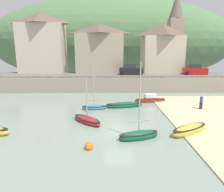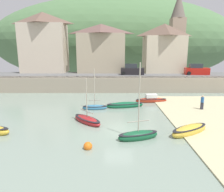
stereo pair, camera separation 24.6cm
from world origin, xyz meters
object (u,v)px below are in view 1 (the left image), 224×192
waterfront_building_left (42,42)px  mooring_buoy (89,146)px  church_with_spire (175,31)px  parked_car_by_wall (195,70)px  dinghy_open_wooden (124,105)px  sailboat_far_left (190,130)px  motorboat_with_cabin (87,120)px  person_on_slipway (201,101)px  waterfront_building_right (162,48)px  rowboat_small_beached (139,135)px  waterfront_building_centre (100,48)px  sailboat_tall_mast (94,107)px  parked_car_near_slipway (131,70)px  sailboat_blue_trim (150,100)px

waterfront_building_left → mooring_buoy: size_ratio=18.50×
church_with_spire → parked_car_by_wall: size_ratio=3.76×
dinghy_open_wooden → sailboat_far_left: size_ratio=1.19×
motorboat_with_cabin → person_on_slipway: (12.56, 4.16, 0.73)m
waterfront_building_right → mooring_buoy: waterfront_building_right is taller
dinghy_open_wooden → motorboat_with_cabin: bearing=-136.4°
person_on_slipway → waterfront_building_left: bearing=140.9°
rowboat_small_beached → person_on_slipway: 11.39m
waterfront_building_centre → parked_car_by_wall: waterfront_building_centre is taller
waterfront_building_centre → person_on_slipway: size_ratio=5.72×
waterfront_building_left → mooring_buoy: (11.61, -28.67, -8.00)m
person_on_slipway → sailboat_tall_mast: bearing=177.6°
church_with_spire → mooring_buoy: size_ratio=26.03×
waterfront_building_right → parked_car_near_slipway: waterfront_building_right is taller
mooring_buoy → sailboat_far_left: bearing=18.5°
waterfront_building_centre → person_on_slipway: bearing=-57.2°
sailboat_far_left → rowboat_small_beached: size_ratio=0.65×
waterfront_building_left → sailboat_blue_trim: waterfront_building_left is taller
sailboat_far_left → parked_car_near_slipway: parked_car_near_slipway is taller
waterfront_building_right → rowboat_small_beached: bearing=-106.7°
waterfront_building_right → dinghy_open_wooden: 20.90m
waterfront_building_left → mooring_buoy: bearing=-68.0°
sailboat_tall_mast → rowboat_small_beached: bearing=-66.3°
parked_car_by_wall → person_on_slipway: 15.59m
waterfront_building_centre → sailboat_blue_trim: bearing=-64.6°
waterfront_building_left → motorboat_with_cabin: bearing=-64.8°
person_on_slipway → mooring_buoy: (-11.89, -9.56, -0.80)m
motorboat_with_cabin → church_with_spire: bearing=107.0°
rowboat_small_beached → parked_car_near_slipway: size_ratio=1.41×
waterfront_building_right → parked_car_near_slipway: size_ratio=2.18×
person_on_slipway → parked_car_near_slipway: bearing=114.3°
sailboat_tall_mast → motorboat_with_cabin: (-0.35, -4.67, 0.02)m
church_with_spire → sailboat_blue_trim: bearing=-114.1°
church_with_spire → parked_car_near_slipway: church_with_spire is taller
sailboat_tall_mast → parked_car_near_slipway: size_ratio=1.13×
sailboat_tall_mast → sailboat_far_left: sailboat_tall_mast is taller
motorboat_with_cabin → person_on_slipway: 13.25m
motorboat_with_cabin → rowboat_small_beached: bearing=7.1°
waterfront_building_left → parked_car_by_wall: 29.22m
waterfront_building_centre → sailboat_tall_mast: waterfront_building_centre is taller
person_on_slipway → rowboat_small_beached: bearing=-136.2°
rowboat_small_beached → parked_car_by_wall: bearing=42.4°
waterfront_building_left → sailboat_tall_mast: size_ratio=2.36×
sailboat_blue_trim → parked_car_near_slipway: 11.29m
sailboat_far_left → rowboat_small_beached: (-4.31, -1.00, 0.00)m
waterfront_building_left → church_with_spire: 27.47m
waterfront_building_centre → rowboat_small_beached: size_ratio=1.54×
person_on_slipway → waterfront_building_right: bearing=90.3°
church_with_spire → waterfront_building_centre: bearing=-165.9°
waterfront_building_right → sailboat_blue_trim: waterfront_building_right is taller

